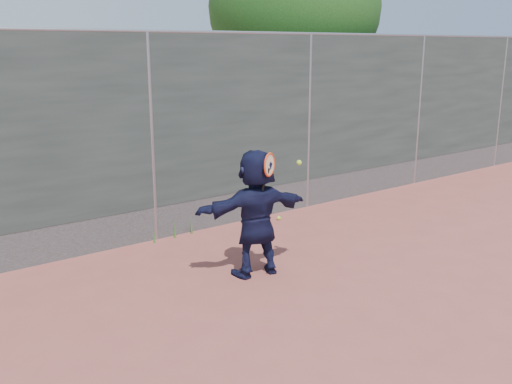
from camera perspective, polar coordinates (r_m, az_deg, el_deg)
ground at (r=6.00m, az=5.86°, el=-13.56°), size 80.00×80.00×0.00m
player at (r=7.05m, az=0.00°, el=-2.10°), size 1.55×0.72×1.60m
ball_ground at (r=9.46m, az=2.29°, el=-2.62°), size 0.07×0.07×0.07m
fence at (r=8.31m, az=-10.41°, el=5.71°), size 20.00×0.06×3.03m
swing_action at (r=6.81m, az=1.64°, el=2.63°), size 0.70×0.19×0.51m
tree_right at (r=12.73m, az=4.35°, el=17.48°), size 3.78×3.60×5.39m
weed_clump at (r=8.67m, az=-7.89°, el=-3.67°), size 0.68×0.07×0.30m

